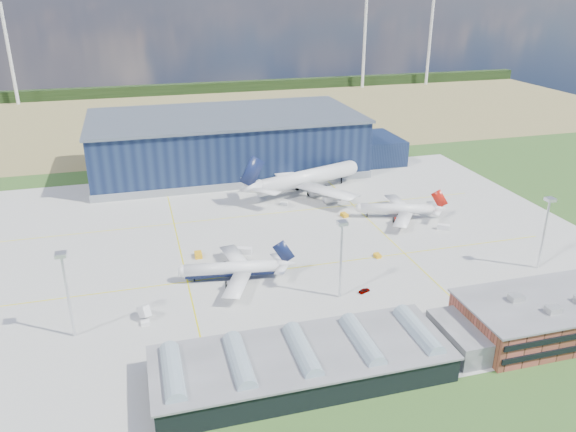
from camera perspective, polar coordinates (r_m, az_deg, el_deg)
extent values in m
plane|color=#2C4F1D|center=(181.43, -1.06, -3.99)|extent=(600.00, 600.00, 0.00)
cube|color=#A9A9A4|center=(190.16, -1.82, -2.69)|extent=(220.00, 160.00, 0.06)
cube|color=yellow|center=(172.80, -0.22, -5.39)|extent=(180.00, 0.40, 0.02)
cube|color=yellow|center=(212.47, -3.44, 0.08)|extent=(180.00, 0.40, 0.02)
cube|color=yellow|center=(186.07, -10.84, -3.69)|extent=(0.40, 120.00, 0.02)
cube|color=yellow|center=(202.46, 9.24, -1.35)|extent=(0.40, 120.00, 0.02)
cube|color=#937D4F|center=(388.01, -9.42, 10.13)|extent=(600.00, 220.00, 0.01)
cube|color=black|center=(465.50, -10.66, 12.58)|extent=(600.00, 8.00, 8.00)
cylinder|color=white|center=(456.65, -26.45, 14.46)|extent=(2.40, 2.40, 70.00)
cylinder|color=white|center=(488.36, 7.76, 16.88)|extent=(2.40, 2.40, 70.00)
cylinder|color=white|center=(514.73, 14.19, 16.70)|extent=(2.40, 2.40, 70.00)
cube|color=#101B37|center=(264.53, -6.33, 7.35)|extent=(120.00, 60.00, 25.00)
cube|color=gray|center=(267.55, -6.23, 5.10)|extent=(121.00, 61.00, 3.20)
cube|color=#545E6A|center=(261.47, -6.45, 10.10)|extent=(122.00, 62.00, 1.20)
cube|color=#101B37|center=(281.82, 8.59, 6.81)|extent=(24.00, 30.00, 12.00)
cube|color=brown|center=(156.23, 25.24, -9.16)|extent=(45.00, 22.00, 9.00)
cube|color=slate|center=(153.99, 25.53, -7.67)|extent=(46.00, 23.00, 0.50)
cube|color=black|center=(164.15, 22.70, -7.76)|extent=(44.00, 0.40, 1.40)
cube|color=black|center=(162.52, 22.88, -6.68)|extent=(44.00, 0.40, 1.40)
cube|color=beige|center=(148.89, 22.14, -7.72)|extent=(3.20, 2.60, 1.60)
cube|color=beige|center=(147.33, 25.32, -8.61)|extent=(3.20, 2.60, 1.60)
cube|color=black|center=(128.26, 1.46, -14.88)|extent=(65.00, 22.00, 6.00)
cube|color=slate|center=(126.35, 1.48, -13.73)|extent=(66.00, 23.00, 0.50)
cube|color=slate|center=(143.14, 17.30, -11.62)|extent=(10.00, 18.00, 6.00)
cylinder|color=#97AEBB|center=(122.52, -11.63, -15.47)|extent=(4.40, 18.00, 4.40)
cylinder|color=#97AEBB|center=(123.60, -4.95, -14.64)|extent=(4.40, 18.00, 4.40)
cylinder|color=#97AEBB|center=(126.23, 1.48, -13.66)|extent=(4.40, 18.00, 4.40)
cylinder|color=#97AEBB|center=(130.32, 7.52, -12.57)|extent=(4.40, 18.00, 4.40)
cylinder|color=#97AEBB|center=(135.74, 13.09, -11.44)|extent=(4.40, 18.00, 4.40)
cylinder|color=silver|center=(146.50, -21.44, -7.71)|extent=(0.70, 0.70, 22.00)
cube|color=silver|center=(141.39, -22.09, -3.66)|extent=(2.60, 2.60, 1.00)
cylinder|color=silver|center=(153.72, 5.38, -4.65)|extent=(0.70, 0.70, 22.00)
cube|color=silver|center=(148.86, 5.54, -0.71)|extent=(2.60, 2.60, 1.00)
cylinder|color=silver|center=(185.52, 24.52, -1.79)|extent=(0.70, 0.70, 22.00)
cube|color=silver|center=(181.51, 25.10, 1.53)|extent=(2.60, 2.60, 1.00)
cube|color=gold|center=(182.09, -9.10, -3.92)|extent=(2.33, 3.74, 1.54)
cube|color=gold|center=(182.06, 9.06, -3.99)|extent=(1.83, 2.68, 1.14)
cube|color=white|center=(182.31, -4.46, -3.55)|extent=(5.34, 3.90, 2.14)
cube|color=white|center=(221.43, 11.62, 0.73)|extent=(1.81, 2.70, 1.16)
cube|color=white|center=(206.88, 15.51, -1.11)|extent=(4.61, 3.98, 1.95)
cube|color=gold|center=(211.77, 5.73, 0.11)|extent=(2.46, 3.44, 1.39)
cube|color=white|center=(221.97, -0.42, 1.28)|extent=(3.47, 2.96, 1.27)
cube|color=white|center=(150.60, 11.92, -9.98)|extent=(5.68, 3.99, 2.48)
cube|color=white|center=(152.62, -14.37, -9.65)|extent=(3.53, 4.93, 2.93)
imported|color=#99999E|center=(161.66, 7.76, -7.51)|extent=(3.87, 2.68, 1.22)
imported|color=#99999E|center=(151.07, 13.49, -10.34)|extent=(3.39, 2.34, 1.06)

